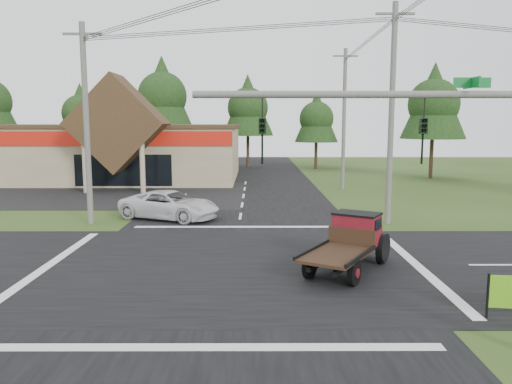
{
  "coord_description": "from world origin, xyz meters",
  "views": [
    {
      "loc": [
        0.84,
        -18.39,
        5.41
      ],
      "look_at": [
        0.89,
        4.54,
        2.2
      ],
      "focal_mm": 35.0,
      "sensor_mm": 36.0,
      "label": 1
    }
  ],
  "objects": [
    {
      "name": "ground",
      "position": [
        0.0,
        0.0,
        0.0
      ],
      "size": [
        120.0,
        120.0,
        0.0
      ],
      "primitive_type": "plane",
      "color": "#2F4217",
      "rests_on": "ground"
    },
    {
      "name": "road_ns",
      "position": [
        0.0,
        0.0,
        0.01
      ],
      "size": [
        12.0,
        120.0,
        0.02
      ],
      "primitive_type": "cube",
      "color": "black",
      "rests_on": "ground"
    },
    {
      "name": "road_ew",
      "position": [
        0.0,
        0.0,
        0.01
      ],
      "size": [
        120.0,
        12.0,
        0.02
      ],
      "primitive_type": "cube",
      "color": "black",
      "rests_on": "ground"
    },
    {
      "name": "parking_apron",
      "position": [
        -14.0,
        19.0,
        0.01
      ],
      "size": [
        28.0,
        14.0,
        0.02
      ],
      "primitive_type": "cube",
      "color": "black",
      "rests_on": "ground"
    },
    {
      "name": "cvs_building",
      "position": [
        -15.7,
        29.57,
        2.78
      ],
      "size": [
        30.4,
        18.2,
        9.19
      ],
      "color": "#9C8B69",
      "rests_on": "ground"
    },
    {
      "name": "traffic_signal_mast",
      "position": [
        5.82,
        -7.5,
        4.43
      ],
      "size": [
        8.12,
        0.24,
        7.0
      ],
      "color": "#595651",
      "rests_on": "ground"
    },
    {
      "name": "utility_pole_nw",
      "position": [
        -8.0,
        8.0,
        5.39
      ],
      "size": [
        2.0,
        0.3,
        10.5
      ],
      "color": "#595651",
      "rests_on": "ground"
    },
    {
      "name": "utility_pole_ne",
      "position": [
        8.0,
        8.0,
        5.89
      ],
      "size": [
        2.0,
        0.3,
        11.5
      ],
      "color": "#595651",
      "rests_on": "ground"
    },
    {
      "name": "utility_pole_n",
      "position": [
        8.0,
        22.0,
        5.74
      ],
      "size": [
        2.0,
        0.3,
        11.2
      ],
      "color": "#595651",
      "rests_on": "ground"
    },
    {
      "name": "tree_row_b",
      "position": [
        -20.0,
        42.0,
        6.7
      ],
      "size": [
        5.6,
        5.6,
        10.1
      ],
      "color": "#332316",
      "rests_on": "ground"
    },
    {
      "name": "tree_row_c",
      "position": [
        -10.0,
        41.0,
        8.72
      ],
      "size": [
        7.28,
        7.28,
        13.13
      ],
      "color": "#332316",
      "rests_on": "ground"
    },
    {
      "name": "tree_row_d",
      "position": [
        0.0,
        42.0,
        7.38
      ],
      "size": [
        6.16,
        6.16,
        11.11
      ],
      "color": "#332316",
      "rests_on": "ground"
    },
    {
      "name": "tree_row_e",
      "position": [
        8.0,
        40.0,
        6.03
      ],
      "size": [
        5.04,
        5.04,
        9.09
      ],
      "color": "#332316",
      "rests_on": "ground"
    },
    {
      "name": "tree_side_ne",
      "position": [
        18.0,
        30.0,
        7.38
      ],
      "size": [
        6.16,
        6.16,
        11.11
      ],
      "color": "#332316",
      "rests_on": "ground"
    },
    {
      "name": "antique_flatbed_truck",
      "position": [
        4.19,
        -0.72,
        1.03
      ],
      "size": [
        4.17,
        5.2,
        2.07
      ],
      "primitive_type": null,
      "rotation": [
        0.0,
        0.0,
        -0.54
      ],
      "color": "#5C0D15",
      "rests_on": "ground"
    },
    {
      "name": "white_pickup",
      "position": [
        -3.96,
        9.36,
        0.79
      ],
      "size": [
        6.28,
        4.64,
        1.58
      ],
      "primitive_type": "imported",
      "rotation": [
        0.0,
        0.0,
        1.17
      ],
      "color": "silver",
      "rests_on": "ground"
    }
  ]
}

